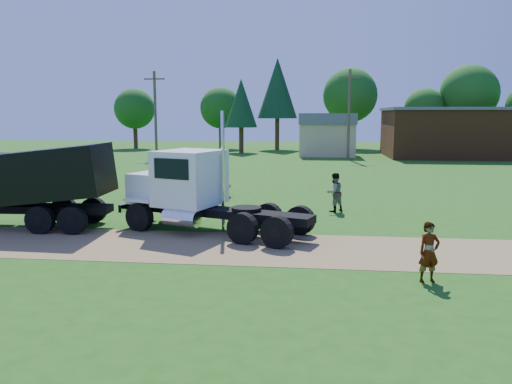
# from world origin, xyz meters

# --- Properties ---
(ground) EXTENTS (140.00, 140.00, 0.00)m
(ground) POSITION_xyz_m (0.00, 0.00, 0.00)
(ground) COLOR #1F5111
(ground) RESTS_ON ground
(dirt_track) EXTENTS (120.00, 4.20, 0.01)m
(dirt_track) POSITION_xyz_m (0.00, 0.00, 0.01)
(dirt_track) COLOR olive
(dirt_track) RESTS_ON ground
(white_semi_tractor) EXTENTS (7.78, 4.77, 4.63)m
(white_semi_tractor) POSITION_xyz_m (-2.22, 2.46, 1.58)
(white_semi_tractor) COLOR black
(white_semi_tractor) RESTS_ON ground
(black_dump_truck) EXTENTS (7.87, 2.71, 3.38)m
(black_dump_truck) POSITION_xyz_m (-9.06, 2.13, 1.86)
(black_dump_truck) COLOR black
(black_dump_truck) RESTS_ON ground
(orange_pickup) EXTENTS (5.97, 3.48, 1.56)m
(orange_pickup) POSITION_xyz_m (-4.83, 10.56, 0.78)
(orange_pickup) COLOR orange
(orange_pickup) RESTS_ON ground
(spectator_a) EXTENTS (0.69, 0.56, 1.65)m
(spectator_a) POSITION_xyz_m (5.58, -2.93, 0.82)
(spectator_a) COLOR #999999
(spectator_a) RESTS_ON ground
(spectator_b) EXTENTS (1.12, 1.08, 1.82)m
(spectator_b) POSITION_xyz_m (3.48, 6.88, 0.91)
(spectator_b) COLOR #999999
(spectator_b) RESTS_ON ground
(brick_building) EXTENTS (15.40, 10.40, 5.30)m
(brick_building) POSITION_xyz_m (18.00, 40.00, 2.66)
(brick_building) COLOR brown
(brick_building) RESTS_ON ground
(tan_shed) EXTENTS (6.20, 5.40, 4.70)m
(tan_shed) POSITION_xyz_m (4.00, 40.00, 2.42)
(tan_shed) COLOR tan
(tan_shed) RESTS_ON ground
(utility_poles) EXTENTS (42.20, 0.28, 9.00)m
(utility_poles) POSITION_xyz_m (6.00, 35.00, 4.71)
(utility_poles) COLOR #443426
(utility_poles) RESTS_ON ground
(tree_row) EXTENTS (55.80, 14.90, 11.79)m
(tree_row) POSITION_xyz_m (7.74, 50.82, 6.54)
(tree_row) COLOR #332814
(tree_row) RESTS_ON ground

